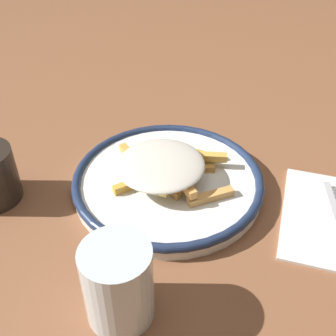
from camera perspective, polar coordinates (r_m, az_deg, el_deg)
name	(u,v)px	position (r m, az deg, el deg)	size (l,w,h in m)	color
ground_plane	(168,188)	(0.65, 0.00, -2.73)	(2.60, 2.60, 0.00)	brown
plate	(168,181)	(0.64, 0.00, -1.80)	(0.29, 0.29, 0.03)	white
fries_heap	(165,167)	(0.62, -0.43, 0.18)	(0.20, 0.18, 0.04)	#E2A254
napkin	(335,218)	(0.64, 21.64, -6.33)	(0.14, 0.19, 0.01)	white
water_glass	(118,283)	(0.47, -6.76, -15.24)	(0.08, 0.08, 0.10)	silver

